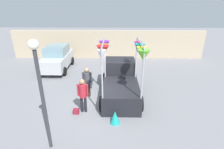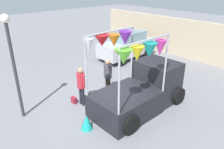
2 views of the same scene
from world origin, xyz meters
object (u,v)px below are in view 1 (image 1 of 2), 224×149
(parked_car, at_px, (57,58))
(folded_kite_bundle_teal, at_px, (115,117))
(street_lamp, at_px, (40,83))
(person_vendor, at_px, (87,79))
(person_customer, at_px, (83,93))
(vendor_truck, at_px, (120,79))
(handbag, at_px, (76,111))

(parked_car, xyz_separation_m, folded_kite_bundle_teal, (4.55, -6.73, -0.64))
(street_lamp, bearing_deg, folded_kite_bundle_teal, 30.53)
(folded_kite_bundle_teal, bearing_deg, parked_car, 124.05)
(person_vendor, height_order, street_lamp, street_lamp)
(person_customer, distance_m, person_vendor, 1.53)
(person_customer, bearing_deg, vendor_truck, 44.90)
(handbag, bearing_deg, person_vendor, 79.31)
(vendor_truck, relative_size, street_lamp, 1.03)
(vendor_truck, bearing_deg, person_customer, -135.10)
(person_customer, bearing_deg, handbag, -150.26)
(person_vendor, relative_size, handbag, 6.20)
(person_customer, xyz_separation_m, person_vendor, (-0.02, 1.53, -0.00))
(vendor_truck, xyz_separation_m, street_lamp, (-2.71, -4.11, 1.69))
(parked_car, bearing_deg, person_vendor, -55.36)
(vendor_truck, relative_size, person_customer, 2.39)
(vendor_truck, xyz_separation_m, folded_kite_bundle_teal, (-0.30, -2.69, -0.64))
(vendor_truck, distance_m, street_lamp, 5.20)
(person_customer, bearing_deg, folded_kite_bundle_teal, -29.49)
(person_customer, relative_size, street_lamp, 0.43)
(person_customer, xyz_separation_m, folded_kite_bundle_teal, (1.53, -0.86, -0.76))
(vendor_truck, height_order, person_vendor, vendor_truck)
(vendor_truck, distance_m, person_customer, 2.59)
(person_customer, distance_m, folded_kite_bundle_teal, 1.91)
(parked_car, distance_m, person_vendor, 5.27)
(parked_car, distance_m, folded_kite_bundle_teal, 8.14)
(parked_car, relative_size, person_vendor, 2.30)
(vendor_truck, bearing_deg, parked_car, 140.21)
(vendor_truck, bearing_deg, folded_kite_bundle_teal, -96.45)
(parked_car, relative_size, handbag, 14.29)
(handbag, height_order, folded_kite_bundle_teal, folded_kite_bundle_teal)
(handbag, relative_size, street_lamp, 0.07)
(parked_car, xyz_separation_m, person_customer, (3.02, -5.86, 0.11))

